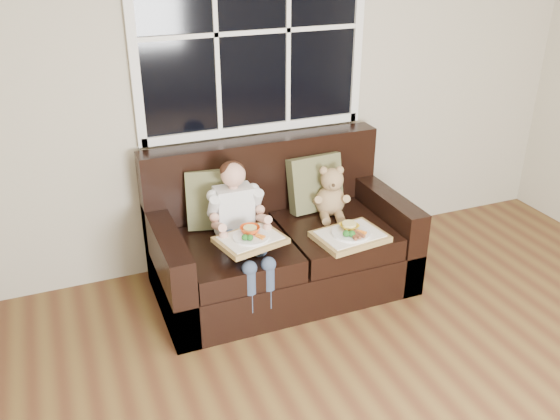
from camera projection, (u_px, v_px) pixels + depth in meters
name	position (u px, v px, depth m)	size (l,w,h in m)	color
window_back	(252.00, 32.00, 3.87)	(1.62, 0.04, 1.37)	black
loveseat	(279.00, 244.00, 4.06)	(1.70, 0.92, 0.96)	black
pillow_left	(216.00, 199.00, 3.91)	(0.42, 0.27, 0.40)	#63643E
pillow_right	(315.00, 183.00, 4.16)	(0.40, 0.21, 0.40)	#63643E
child	(239.00, 217.00, 3.72)	(0.35, 0.58, 0.78)	silver
teddy_bear	(331.00, 195.00, 4.09)	(0.26, 0.31, 0.37)	tan
tray_left	(251.00, 238.00, 3.58)	(0.44, 0.38, 0.09)	#A38349
tray_right	(350.00, 235.00, 3.81)	(0.47, 0.38, 0.10)	#A38349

